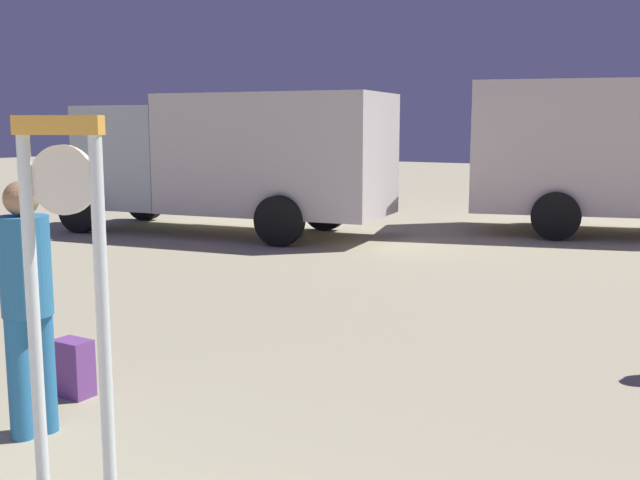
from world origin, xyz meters
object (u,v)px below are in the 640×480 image
(person_near_clock, at_px, (27,296))
(box_truck_far, at_px, (235,156))
(backpack, at_px, (74,368))
(standing_clock, at_px, (66,278))

(person_near_clock, height_order, box_truck_far, box_truck_far)
(person_near_clock, xyz_separation_m, backpack, (-0.36, 0.67, -0.76))
(person_near_clock, relative_size, backpack, 3.87)
(person_near_clock, height_order, backpack, person_near_clock)
(standing_clock, distance_m, person_near_clock, 1.27)
(standing_clock, relative_size, box_truck_far, 0.33)
(standing_clock, xyz_separation_m, box_truck_far, (-5.80, 9.10, 0.19))
(standing_clock, bearing_deg, person_near_clock, 152.02)
(person_near_clock, relative_size, box_truck_far, 0.26)
(backpack, relative_size, box_truck_far, 0.07)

